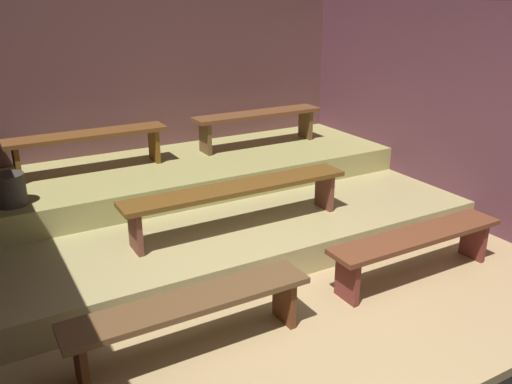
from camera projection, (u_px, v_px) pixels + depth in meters
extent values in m
cube|color=tan|center=(242.00, 252.00, 5.41)|extent=(5.77, 5.08, 0.08)
cube|color=brown|center=(160.00, 98.00, 6.75)|extent=(5.77, 0.06, 2.36)
cube|color=#58303A|center=(433.00, 108.00, 6.15)|extent=(0.06, 5.08, 2.36)
cube|color=tan|center=(212.00, 213.00, 5.90)|extent=(4.97, 2.91, 0.28)
cube|color=#9A9456|center=(187.00, 172.00, 6.35)|extent=(4.97, 1.57, 0.28)
cube|color=brown|center=(191.00, 302.00, 3.71)|extent=(1.79, 0.34, 0.05)
cube|color=#592F18|center=(81.00, 363.00, 3.42)|extent=(0.05, 0.27, 0.39)
cube|color=#592F18|center=(284.00, 299.00, 4.14)|extent=(0.05, 0.27, 0.39)
cube|color=brown|center=(418.00, 236.00, 4.72)|extent=(1.79, 0.34, 0.05)
cube|color=maroon|center=(347.00, 279.00, 4.43)|extent=(0.05, 0.27, 0.39)
cube|color=maroon|center=(474.00, 239.00, 5.15)|extent=(0.05, 0.27, 0.39)
cube|color=brown|center=(238.00, 188.00, 5.05)|extent=(2.28, 0.34, 0.05)
cube|color=brown|center=(135.00, 231.00, 4.65)|extent=(0.05, 0.27, 0.39)
cube|color=brown|center=(324.00, 191.00, 5.60)|extent=(0.05, 0.27, 0.39)
cube|color=brown|center=(87.00, 135.00, 5.80)|extent=(1.73, 0.34, 0.05)
cube|color=brown|center=(17.00, 164.00, 5.53)|extent=(0.05, 0.27, 0.39)
cube|color=brown|center=(154.00, 145.00, 6.22)|extent=(0.05, 0.27, 0.39)
cube|color=brown|center=(258.00, 114.00, 6.80)|extent=(1.73, 0.34, 0.05)
cube|color=brown|center=(205.00, 138.00, 6.53)|extent=(0.05, 0.27, 0.39)
cube|color=brown|center=(305.00, 124.00, 7.22)|extent=(0.05, 0.27, 0.39)
cylinder|color=#332D28|center=(9.00, 190.00, 4.94)|extent=(0.29, 0.29, 0.30)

